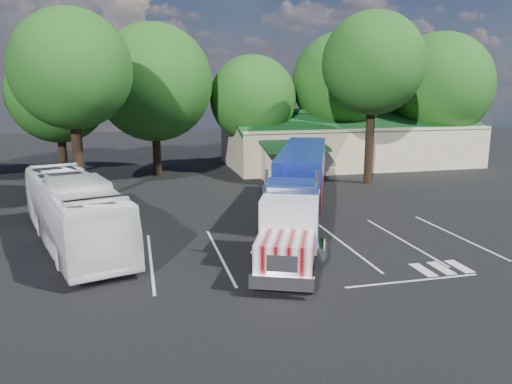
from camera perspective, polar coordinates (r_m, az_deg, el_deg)
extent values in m
plane|color=black|center=(30.07, -0.06, -3.04)|extent=(120.00, 120.00, 0.00)
cube|color=beige|center=(51.02, 10.55, 5.37)|extent=(24.00, 11.00, 4.00)
cube|color=#14471D|center=(48.62, 11.83, 7.95)|extent=(24.20, 6.25, 2.10)
cube|color=#14471D|center=(52.98, 9.59, 8.37)|extent=(24.20, 6.25, 2.10)
cube|color=beige|center=(42.98, 3.85, 3.49)|extent=(5.00, 2.50, 2.80)
cube|color=#14471D|center=(41.55, 4.42, 5.26)|extent=(5.40, 3.19, 0.80)
cylinder|color=black|center=(46.78, -21.21, 4.14)|extent=(0.70, 0.70, 4.00)
sphere|color=#1F4714|center=(46.41, -21.71, 10.44)|extent=(8.40, 8.40, 8.40)
cylinder|color=black|center=(44.80, -11.27, 4.61)|extent=(0.70, 0.70, 4.30)
sphere|color=#1F4714|center=(44.43, -11.59, 12.17)|extent=(10.00, 10.00, 10.00)
cylinder|color=black|center=(47.36, -0.36, 4.82)|extent=(0.70, 0.70, 3.60)
sphere|color=#1F4714|center=(46.98, -0.36, 10.63)|extent=(8.00, 8.00, 8.00)
cylinder|color=black|center=(50.59, 9.53, 5.64)|extent=(0.70, 0.70, 4.50)
sphere|color=#1F4714|center=(50.27, 9.77, 12.28)|extent=(9.60, 9.60, 9.60)
cylinder|color=black|center=(54.32, 19.81, 5.21)|extent=(0.70, 0.70, 3.90)
sphere|color=#1F4714|center=(53.99, 20.27, 11.38)|extent=(10.40, 10.40, 10.40)
cylinder|color=black|center=(34.74, -19.64, 3.38)|extent=(0.70, 0.70, 6.00)
sphere|color=#1F4714|center=(34.40, -20.35, 13.05)|extent=(7.60, 7.60, 7.60)
cylinder|color=black|center=(41.28, 12.83, 5.44)|extent=(0.70, 0.70, 6.50)
sphere|color=#1F4714|center=(41.05, 13.25, 14.13)|extent=(8.00, 8.00, 8.00)
cube|color=black|center=(22.41, 3.86, -6.51)|extent=(3.50, 6.74, 0.25)
cube|color=white|center=(19.00, 2.93, -10.33)|extent=(2.37, 1.15, 0.54)
cube|color=white|center=(18.97, 3.01, -8.46)|extent=(1.14, 0.55, 0.88)
cube|color=white|center=(19.96, 3.33, -6.80)|extent=(2.98, 3.04, 1.13)
cube|color=silver|center=(21.65, 3.82, -3.64)|extent=(2.87, 2.38, 2.26)
cube|color=black|center=(20.91, 3.70, -2.82)|extent=(2.12, 0.93, 0.98)
cube|color=white|center=(22.15, 4.05, 0.13)|extent=(2.40, 1.05, 0.25)
cube|color=navy|center=(23.30, 4.19, -1.99)|extent=(3.02, 2.75, 2.65)
cylinder|color=white|center=(22.48, 1.16, -1.59)|extent=(0.23, 0.23, 3.34)
cylinder|color=white|center=(22.31, 6.92, -1.79)|extent=(0.23, 0.23, 3.34)
cylinder|color=white|center=(22.63, 0.51, -6.28)|extent=(1.19, 1.70, 0.65)
cylinder|color=white|center=(22.44, 7.28, -6.55)|extent=(1.19, 1.70, 0.65)
cube|color=silver|center=(31.66, 5.36, 1.61)|extent=(7.11, 12.61, 1.47)
cube|color=#0A1260|center=(31.44, 5.41, 3.98)|extent=(7.11, 12.61, 1.18)
cube|color=black|center=(35.95, 5.69, 0.81)|extent=(2.39, 3.63, 0.34)
cube|color=black|center=(26.87, 3.20, -3.40)|extent=(0.15, 0.15, 1.38)
cube|color=black|center=(26.79, 6.14, -3.51)|extent=(0.15, 0.15, 1.38)
cube|color=white|center=(38.24, 5.85, 0.90)|extent=(2.23, 1.00, 0.12)
cylinder|color=black|center=(19.92, 0.17, -9.53)|extent=(0.73, 1.13, 1.08)
cylinder|color=black|center=(19.75, 6.19, -9.80)|extent=(0.73, 1.13, 1.08)
cylinder|color=black|center=(24.14, 1.73, -5.58)|extent=(0.73, 1.13, 1.08)
cylinder|color=black|center=(24.00, 6.65, -5.77)|extent=(0.73, 1.13, 1.08)
cylinder|color=black|center=(25.16, 2.02, -4.84)|extent=(0.73, 1.13, 1.08)
cylinder|color=black|center=(25.03, 6.73, -5.01)|extent=(0.73, 1.13, 1.08)
cylinder|color=black|center=(35.30, 3.95, 0.14)|extent=(0.73, 1.13, 1.08)
cylinder|color=black|center=(35.21, 7.29, 0.04)|extent=(0.73, 1.13, 1.08)
cylinder|color=black|center=(36.45, 4.09, 0.53)|extent=(0.73, 1.13, 1.08)
cylinder|color=black|center=(36.36, 7.34, 0.42)|extent=(0.73, 1.13, 1.08)
imported|color=black|center=(29.18, 3.53, -1.69)|extent=(0.60, 0.76, 1.82)
imported|color=black|center=(36.39, 0.89, 0.40)|extent=(1.04, 1.84, 0.92)
imported|color=white|center=(26.39, -20.09, -2.01)|extent=(6.53, 13.01, 3.54)
imported|color=#969A9D|center=(44.94, 4.17, 2.90)|extent=(4.00, 1.55, 1.30)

